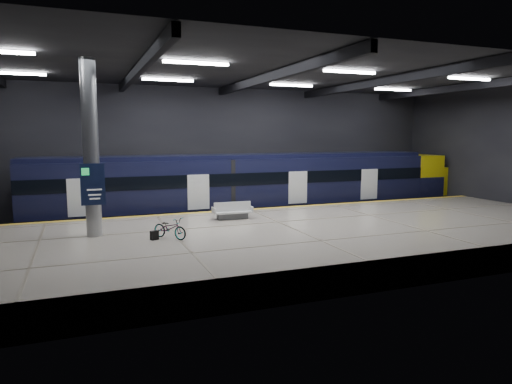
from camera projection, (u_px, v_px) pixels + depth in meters
ground at (270, 240)px, 22.08m from camera, size 30.00×30.00×0.00m
room_shell at (270, 121)px, 21.36m from camera, size 30.10×16.10×8.05m
platform at (292, 240)px, 19.70m from camera, size 30.00×11.00×1.10m
safety_strip at (250, 209)px, 24.48m from camera, size 30.00×0.40×0.01m
rails at (234, 219)px, 27.15m from camera, size 30.00×1.52×0.16m
train at (270, 185)px, 27.73m from camera, size 29.40×2.84×3.79m
bench at (232, 213)px, 21.69m from camera, size 1.89×0.83×0.82m
bicycle at (170, 228)px, 17.60m from camera, size 1.40×1.58×0.83m
pannier_bag at (154, 235)px, 17.41m from camera, size 0.34×0.28×0.35m
info_column at (91, 151)px, 17.70m from camera, size 0.90×0.78×6.90m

